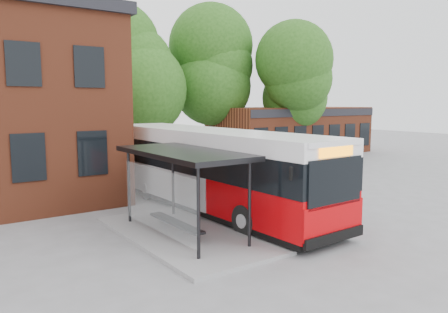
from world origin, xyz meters
TOP-DOWN VIEW (x-y plane):
  - ground at (0.00, 0.00)m, footprint 100.00×100.00m
  - shop_row at (15.00, 14.00)m, footprint 14.00×6.20m
  - bus_shelter at (-4.50, -1.00)m, footprint 3.60×7.00m
  - bike_rail at (9.28, 10.00)m, footprint 5.20×0.10m
  - tree_0 at (-6.00, 16.00)m, footprint 7.92×7.92m
  - tree_1 at (1.00, 17.00)m, footprint 7.92×7.92m
  - tree_2 at (8.00, 16.00)m, footprint 7.92×7.92m
  - tree_3 at (13.00, 12.00)m, footprint 7.04×7.04m
  - city_bus at (-1.75, 1.59)m, footprint 3.14×13.12m
  - bicycle_0 at (7.25, 9.05)m, footprint 1.92×1.09m
  - bicycle_1 at (7.00, 9.60)m, footprint 1.88×1.09m
  - bicycle_3 at (8.23, 10.87)m, footprint 1.61×0.47m
  - bicycle_4 at (9.35, 9.12)m, footprint 2.00×1.33m
  - bicycle_5 at (10.59, 10.15)m, footprint 1.66×0.88m
  - bicycle_6 at (10.91, 9.25)m, footprint 1.61×0.84m

SIDE VIEW (x-z plane):
  - ground at x=0.00m, z-range 0.00..0.00m
  - bike_rail at x=9.28m, z-range 0.00..0.38m
  - bicycle_6 at x=10.91m, z-range 0.00..0.81m
  - bicycle_0 at x=7.25m, z-range 0.00..0.96m
  - bicycle_5 at x=10.59m, z-range 0.00..0.96m
  - bicycle_3 at x=8.23m, z-range 0.00..0.97m
  - bicycle_4 at x=9.35m, z-range 0.00..0.99m
  - bicycle_1 at x=7.00m, z-range 0.00..1.09m
  - bus_shelter at x=-4.50m, z-range 0.00..2.90m
  - city_bus at x=-1.75m, z-range 0.00..3.32m
  - shop_row at x=15.00m, z-range 0.00..4.00m
  - tree_3 at x=13.00m, z-range 0.00..9.28m
  - tree_1 at x=1.00m, z-range 0.00..10.40m
  - tree_0 at x=-6.00m, z-range 0.00..11.00m
  - tree_2 at x=8.00m, z-range 0.00..11.00m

